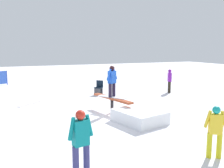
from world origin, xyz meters
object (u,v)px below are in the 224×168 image
(main_rider_on_rail, at_px, (112,82))
(bystander_purple, at_px, (170,80))
(rail_feature, at_px, (112,100))
(loose_snowboard_white, at_px, (29,104))
(bystander_teal, at_px, (81,140))
(folding_chair, at_px, (99,88))
(bystander_yellow, at_px, (215,129))

(main_rider_on_rail, bearing_deg, bystander_purple, -91.35)
(main_rider_on_rail, bearing_deg, rail_feature, 0.00)
(rail_feature, height_order, loose_snowboard_white, rail_feature)
(rail_feature, height_order, main_rider_on_rail, main_rider_on_rail)
(bystander_teal, xyz_separation_m, folding_chair, (8.97, -3.75, -0.46))
(bystander_yellow, xyz_separation_m, loose_snowboard_white, (8.48, 3.89, -0.78))
(main_rider_on_rail, height_order, loose_snowboard_white, main_rider_on_rail)
(bystander_teal, height_order, folding_chair, bystander_teal)
(bystander_purple, height_order, bystander_teal, bystander_teal)
(bystander_teal, xyz_separation_m, loose_snowboard_white, (8.04, 0.40, -0.86))
(main_rider_on_rail, height_order, bystander_teal, main_rider_on_rail)
(bystander_teal, distance_m, folding_chair, 9.73)
(rail_feature, relative_size, bystander_purple, 1.71)
(rail_feature, bearing_deg, bystander_yellow, 174.03)
(bystander_purple, relative_size, bystander_teal, 0.97)
(rail_feature, xyz_separation_m, folding_chair, (4.15, -0.91, -0.18))
(main_rider_on_rail, distance_m, bystander_teal, 5.62)
(rail_feature, xyz_separation_m, main_rider_on_rail, (0.00, 0.00, 0.81))
(rail_feature, distance_m, bystander_purple, 6.16)
(rail_feature, xyz_separation_m, bystander_purple, (3.08, -5.33, 0.25))
(main_rider_on_rail, xyz_separation_m, loose_snowboard_white, (3.21, 3.23, -1.39))
(main_rider_on_rail, height_order, bystander_yellow, main_rider_on_rail)
(main_rider_on_rail, bearing_deg, bystander_teal, 118.20)
(main_rider_on_rail, height_order, bystander_purple, main_rider_on_rail)
(loose_snowboard_white, bearing_deg, folding_chair, 151.57)
(bystander_yellow, relative_size, folding_chair, 1.59)
(folding_chair, bearing_deg, rail_feature, -58.34)
(bystander_yellow, relative_size, loose_snowboard_white, 0.94)
(bystander_yellow, height_order, folding_chair, bystander_yellow)
(main_rider_on_rail, relative_size, bystander_teal, 0.91)
(rail_feature, relative_size, bystander_teal, 1.67)
(main_rider_on_rail, distance_m, loose_snowboard_white, 4.76)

